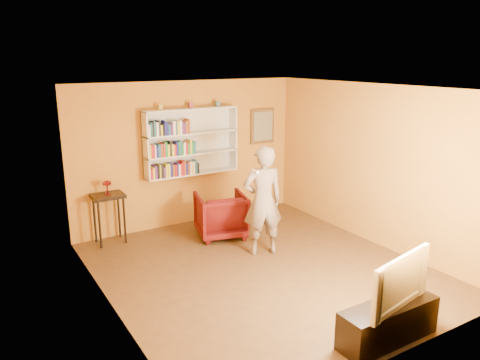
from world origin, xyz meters
The scene contains 16 objects.
room_shell centered at (0.00, 0.00, 1.02)m, with size 5.30×5.80×2.88m.
bookshelf centered at (0.00, 2.41, 1.59)m, with size 1.80×0.29×1.23m.
books_row_lower centered at (-0.39, 2.30, 1.13)m, with size 0.94×0.19×0.27m.
books_row_middle centered at (-0.41, 2.30, 1.51)m, with size 0.89×0.19×0.27m.
books_row_upper centered at (-0.47, 2.31, 1.89)m, with size 0.78×0.19×0.27m.
ornament_left centered at (-0.58, 2.35, 2.26)m, with size 0.07×0.07×0.09m, color gold.
ornament_centre centered at (0.01, 2.35, 2.27)m, with size 0.08×0.08×0.10m, color #923043.
ornament_right centered at (0.55, 2.35, 2.27)m, with size 0.08×0.08×0.11m, color #456A74.
framed_painting centered at (1.65, 2.46, 1.75)m, with size 0.55×0.05×0.70m.
console_table centered at (-1.63, 2.25, 0.72)m, with size 0.53×0.40×0.87m.
ruby_lustre centered at (-1.63, 2.25, 1.04)m, with size 0.15×0.15×0.24m.
armchair centered at (0.15, 1.52, 0.39)m, with size 0.84×0.86×0.78m, color #400407.
person centered at (0.35, 0.50, 0.89)m, with size 0.65×0.43×1.79m, color #756456.
game_remote centered at (0.02, 0.24, 1.48)m, with size 0.04×0.15×0.04m, color white.
tv_cabinet centered at (0.19, -2.25, 0.22)m, with size 1.26×0.38×0.45m, color black.
television centered at (0.19, -2.25, 0.76)m, with size 1.07×0.14×0.62m, color black.
Camera 1 is at (-3.66, -5.37, 3.13)m, focal length 35.00 mm.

